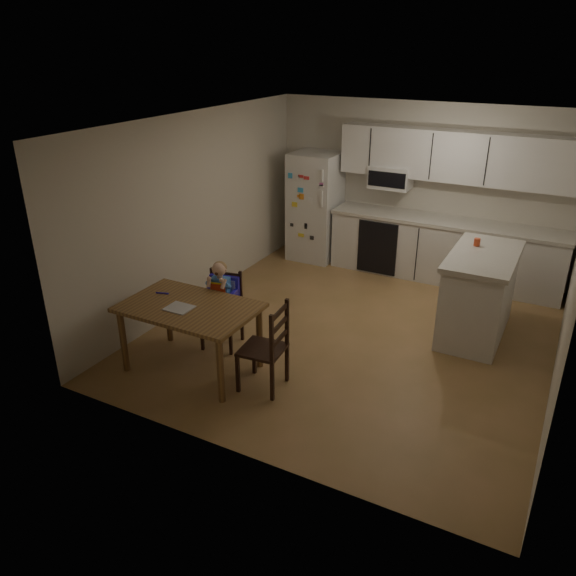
{
  "coord_description": "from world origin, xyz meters",
  "views": [
    {
      "loc": [
        2.13,
        -5.72,
        3.31
      ],
      "look_at": [
        -0.39,
        -0.96,
        0.9
      ],
      "focal_mm": 35.0,
      "sensor_mm": 36.0,
      "label": 1
    }
  ],
  "objects_px": {
    "chair_booster": "(222,295)",
    "dining_table": "(190,314)",
    "chair_side": "(271,342)",
    "red_cup": "(477,242)",
    "refrigerator": "(315,207)",
    "kitchen_island": "(479,294)"
  },
  "relations": [
    {
      "from": "kitchen_island",
      "to": "red_cup",
      "type": "bearing_deg",
      "value": 120.71
    },
    {
      "from": "red_cup",
      "to": "refrigerator",
      "type": "bearing_deg",
      "value": 155.69
    },
    {
      "from": "dining_table",
      "to": "chair_side",
      "type": "xyz_separation_m",
      "value": [
        0.94,
        0.06,
        -0.12
      ]
    },
    {
      "from": "dining_table",
      "to": "red_cup",
      "type": "bearing_deg",
      "value": 45.84
    },
    {
      "from": "red_cup",
      "to": "dining_table",
      "type": "bearing_deg",
      "value": -134.16
    },
    {
      "from": "refrigerator",
      "to": "dining_table",
      "type": "xyz_separation_m",
      "value": [
        0.31,
        -3.71,
        -0.2
      ]
    },
    {
      "from": "kitchen_island",
      "to": "red_cup",
      "type": "height_order",
      "value": "red_cup"
    },
    {
      "from": "red_cup",
      "to": "chair_side",
      "type": "height_order",
      "value": "red_cup"
    },
    {
      "from": "chair_booster",
      "to": "dining_table",
      "type": "bearing_deg",
      "value": -100.03
    },
    {
      "from": "red_cup",
      "to": "chair_side",
      "type": "xyz_separation_m",
      "value": [
        -1.46,
        -2.42,
        -0.55
      ]
    },
    {
      "from": "refrigerator",
      "to": "kitchen_island",
      "type": "distance_m",
      "value": 3.22
    },
    {
      "from": "refrigerator",
      "to": "chair_booster",
      "type": "relative_size",
      "value": 1.63
    },
    {
      "from": "red_cup",
      "to": "chair_booster",
      "type": "xyz_separation_m",
      "value": [
        -2.42,
        -1.87,
        -0.45
      ]
    },
    {
      "from": "red_cup",
      "to": "chair_booster",
      "type": "height_order",
      "value": "red_cup"
    },
    {
      "from": "kitchen_island",
      "to": "dining_table",
      "type": "relative_size",
      "value": 1.0
    },
    {
      "from": "kitchen_island",
      "to": "chair_booster",
      "type": "bearing_deg",
      "value": -147.37
    },
    {
      "from": "chair_side",
      "to": "chair_booster",
      "type": "bearing_deg",
      "value": -125.54
    },
    {
      "from": "refrigerator",
      "to": "dining_table",
      "type": "height_order",
      "value": "refrigerator"
    },
    {
      "from": "dining_table",
      "to": "chair_side",
      "type": "bearing_deg",
      "value": 3.57
    },
    {
      "from": "refrigerator",
      "to": "kitchen_island",
      "type": "xyz_separation_m",
      "value": [
        2.85,
        -1.46,
        -0.33
      ]
    },
    {
      "from": "red_cup",
      "to": "chair_side",
      "type": "distance_m",
      "value": 2.88
    },
    {
      "from": "chair_side",
      "to": "red_cup",
      "type": "bearing_deg",
      "value": 143.47
    }
  ]
}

